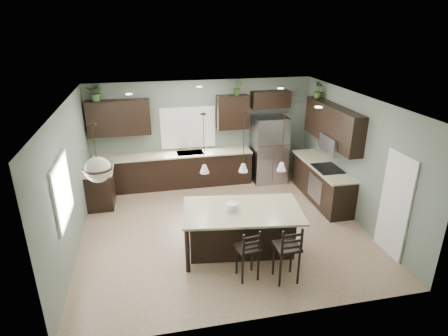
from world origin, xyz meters
TOP-DOWN VIEW (x-y plane):
  - ground at (0.00, 0.00)m, footprint 6.00×6.00m
  - pantry_door at (2.98, -1.55)m, footprint 0.04×0.82m
  - window_back at (-0.40, 2.73)m, footprint 1.35×0.02m
  - window_left at (-2.98, -0.80)m, footprint 0.02×1.10m
  - left_return_cabs at (-2.70, 1.70)m, footprint 0.60×0.90m
  - left_return_countertop at (-2.68, 1.70)m, footprint 0.66×0.96m
  - back_lower_cabs at (-0.85, 2.45)m, footprint 4.20×0.60m
  - back_countertop at (-0.85, 2.43)m, footprint 4.20×0.66m
  - sink_inset at (-0.40, 2.43)m, footprint 0.70×0.45m
  - faucet at (-0.40, 2.40)m, footprint 0.02×0.02m
  - back_upper_left at (-2.15, 2.58)m, footprint 1.55×0.34m
  - back_upper_right at (0.80, 2.58)m, footprint 0.85×0.34m
  - fridge_header at (1.85, 2.58)m, footprint 1.05×0.34m
  - right_lower_cabs at (2.70, 0.87)m, footprint 0.60×2.35m
  - right_countertop at (2.68, 0.87)m, footprint 0.66×2.35m
  - cooktop at (2.68, 0.60)m, footprint 0.58×0.75m
  - wall_oven_front at (2.40, 0.60)m, footprint 0.01×0.72m
  - right_upper_cabs at (2.83, 0.87)m, footprint 0.34×2.35m
  - microwave at (2.78, 0.60)m, footprint 0.40×0.75m
  - refrigerator at (1.77, 2.28)m, footprint 0.90×0.74m
  - kitchen_island at (0.17, -0.95)m, footprint 2.37×1.55m
  - serving_dish at (-0.03, -0.93)m, footprint 0.24×0.24m
  - bar_stool_center at (0.07, -1.74)m, footprint 0.41×0.41m
  - bar_stool_right at (0.70, -1.94)m, footprint 0.42×0.42m
  - pendant_left at (-0.53, -0.86)m, footprint 0.17×0.17m
  - pendant_center at (0.17, -0.95)m, footprint 0.17×0.17m
  - pendant_right at (0.86, -1.05)m, footprint 0.17×0.17m
  - chandelier at (-2.29, -1.20)m, footprint 0.46×0.46m
  - plant_back_left at (-2.63, 2.55)m, footprint 0.49×0.46m
  - plant_back_right at (0.92, 2.55)m, footprint 0.27×0.25m
  - plant_right_wall at (2.80, 1.72)m, footprint 0.28×0.28m
  - room_shell at (0.00, 0.00)m, footprint 6.00×6.00m

SIDE VIEW (x-z plane):
  - ground at x=0.00m, z-range 0.00..0.00m
  - left_return_cabs at x=-2.70m, z-range 0.00..0.90m
  - back_lower_cabs at x=-0.85m, z-range 0.00..0.90m
  - right_lower_cabs at x=2.70m, z-range 0.00..0.90m
  - wall_oven_front at x=2.40m, z-range 0.15..0.75m
  - kitchen_island at x=0.17m, z-range 0.00..0.92m
  - bar_stool_center at x=0.07m, z-range 0.00..1.00m
  - bar_stool_right at x=0.70m, z-range 0.00..1.11m
  - left_return_countertop at x=-2.68m, z-range 0.90..0.94m
  - back_countertop at x=-0.85m, z-range 0.90..0.94m
  - right_countertop at x=2.68m, z-range 0.90..0.94m
  - refrigerator at x=1.77m, z-range 0.00..1.85m
  - sink_inset at x=-0.40m, z-range 0.93..0.94m
  - cooktop at x=2.68m, z-range 0.93..0.95m
  - serving_dish at x=-0.03m, z-range 0.92..1.06m
  - pantry_door at x=2.98m, z-range 0.00..2.04m
  - faucet at x=-0.40m, z-range 0.94..1.22m
  - window_back at x=-0.40m, z-range 1.05..2.05m
  - window_left at x=-2.98m, z-range 1.05..2.05m
  - microwave at x=2.78m, z-range 1.35..1.75m
  - room_shell at x=0.00m, z-range -1.30..4.70m
  - back_upper_left at x=-2.15m, z-range 1.50..2.40m
  - back_upper_right at x=0.80m, z-range 1.50..2.40m
  - right_upper_cabs at x=2.83m, z-range 1.50..2.40m
  - fridge_header at x=1.85m, z-range 2.02..2.48m
  - pendant_left at x=-0.53m, z-range 1.70..2.80m
  - pendant_center at x=0.17m, z-range 1.70..2.80m
  - pendant_right at x=0.86m, z-range 1.70..2.80m
  - chandelier at x=-2.29m, z-range 1.84..2.80m
  - plant_back_right at x=0.92m, z-range 2.40..2.80m
  - plant_right_wall at x=2.80m, z-range 2.40..2.82m
  - plant_back_left at x=-2.63m, z-range 2.40..2.84m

